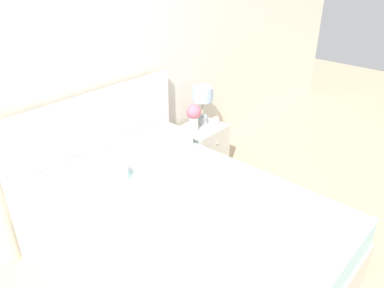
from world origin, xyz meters
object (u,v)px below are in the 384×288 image
object	(u,v)px
nightstand	(202,150)
bed	(181,233)
alarm_clock	(215,121)
flower_vase	(194,115)
table_lamp	(202,98)

from	to	relation	value
nightstand	bed	bearing A→B (deg)	-145.97
bed	alarm_clock	bearing A→B (deg)	28.89
flower_vase	alarm_clock	world-z (taller)	flower_vase
alarm_clock	bed	bearing A→B (deg)	-151.11
nightstand	alarm_clock	xyz separation A→B (m)	(0.12, -0.06, 0.30)
table_lamp	alarm_clock	size ratio (longest dim) A/B	4.95
nightstand	table_lamp	bearing A→B (deg)	40.37
bed	alarm_clock	size ratio (longest dim) A/B	25.89
nightstand	flower_vase	size ratio (longest dim) A/B	1.92
bed	nightstand	distance (m)	1.28
flower_vase	alarm_clock	xyz separation A→B (m)	(0.24, -0.06, -0.13)
bed	alarm_clock	distance (m)	1.38
bed	table_lamp	size ratio (longest dim) A/B	5.23
nightstand	table_lamp	distance (m)	0.54
flower_vase	alarm_clock	bearing A→B (deg)	-14.44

